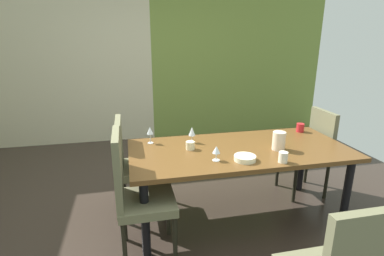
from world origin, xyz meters
The scene contains 15 objects.
ground_plane centered at (0.00, 0.00, -0.01)m, with size 6.29×5.32×0.02m, color #312721.
back_panel_interior centered at (-1.53, 2.61, 1.35)m, with size 3.22×0.10×2.69m, color beige.
garden_window_panel centered at (1.61, 2.61, 1.35)m, with size 3.07×0.10×2.69m, color olive.
dining_table centered at (0.64, -0.03, 0.65)m, with size 2.02×0.93×0.73m.
chair_right_far centered at (1.60, 0.28, 0.54)m, with size 0.44×0.44×0.95m.
chair_left_near centered at (-0.34, -0.35, 0.57)m, with size 0.45×0.44×1.05m.
chair_left_far centered at (-0.33, 0.28, 0.55)m, with size 0.45×0.44×0.98m.
wine_glass_center centered at (-0.16, 0.28, 0.85)m, with size 0.06×0.06×0.16m.
wine_glass_right centered at (0.34, -0.26, 0.82)m, with size 0.07×0.07×0.13m.
wine_glass_rear centered at (0.24, 0.21, 0.84)m, with size 0.07×0.07×0.16m.
serving_bowl_near_shelf centered at (0.57, -0.31, 0.75)m, with size 0.18×0.18×0.04m, color #F2EFC9.
cup_south centered at (0.18, 0.04, 0.76)m, with size 0.08×0.08×0.07m, color beige.
cup_west centered at (0.86, -0.41, 0.77)m, with size 0.07×0.07×0.09m, color #F0E5CC.
cup_north centered at (1.45, 0.29, 0.77)m, with size 0.08×0.08×0.09m, color red.
pitcher_near_window centered at (0.97, -0.14, 0.81)m, with size 0.13×0.12×0.17m.
Camera 1 is at (-0.35, -2.46, 1.72)m, focal length 28.00 mm.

